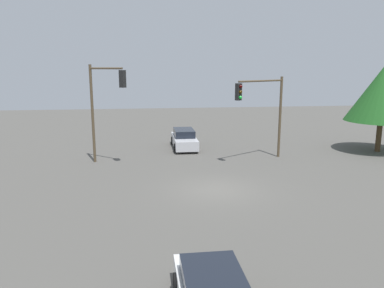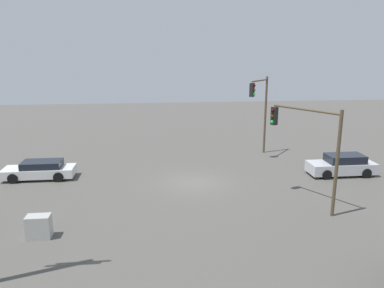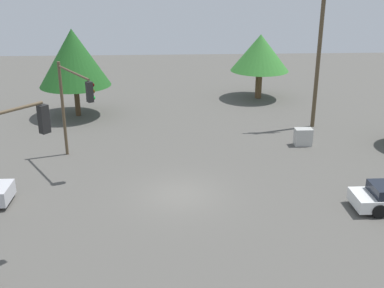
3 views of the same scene
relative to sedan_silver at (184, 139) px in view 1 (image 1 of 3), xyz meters
name	(u,v)px [view 1 (image 1 of 3)]	position (x,y,z in m)	size (l,w,h in m)	color
ground_plane	(216,190)	(-10.52, -0.55, -0.70)	(80.00, 80.00, 0.00)	#54514C
sedan_silver	(184,139)	(0.00, 0.00, 0.00)	(4.60, 1.85, 1.47)	silver
traffic_signal_main	(104,98)	(-4.38, 5.62, 3.66)	(2.13, 2.44, 6.47)	brown
traffic_signal_cross	(264,103)	(-4.79, -4.81, 3.23)	(2.56, 3.91, 5.66)	brown
tree_behind	(383,93)	(-3.13, -14.47, 3.71)	(5.27, 5.27, 6.51)	#4C3823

